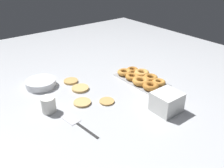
% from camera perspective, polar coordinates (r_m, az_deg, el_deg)
% --- Properties ---
extents(ground_plane, '(3.00, 3.00, 0.00)m').
position_cam_1_polar(ground_plane, '(1.48, -4.00, -2.40)').
color(ground_plane, '#B2B5BA').
extents(pancake_0, '(0.10, 0.10, 0.01)m').
position_cam_1_polar(pancake_0, '(1.39, -7.17, -4.44)').
color(pancake_0, tan).
rests_on(pancake_0, ground_plane).
extents(pancake_1, '(0.10, 0.10, 0.01)m').
position_cam_1_polar(pancake_1, '(1.64, -9.89, 0.69)').
color(pancake_1, tan).
rests_on(pancake_1, ground_plane).
extents(pancake_2, '(0.11, 0.11, 0.01)m').
position_cam_1_polar(pancake_2, '(1.54, -7.65, -1.04)').
color(pancake_2, tan).
rests_on(pancake_2, ground_plane).
extents(pancake_3, '(0.09, 0.09, 0.01)m').
position_cam_1_polar(pancake_3, '(1.39, -1.32, -4.22)').
color(pancake_3, tan).
rests_on(pancake_3, ground_plane).
extents(donut_tray, '(0.37, 0.21, 0.04)m').
position_cam_1_polar(donut_tray, '(1.64, 7.06, 1.46)').
color(donut_tray, '#93969B').
rests_on(donut_tray, ground_plane).
extents(batter_bowl, '(0.19, 0.19, 0.05)m').
position_cam_1_polar(batter_bowl, '(1.62, -16.72, 0.19)').
color(batter_bowl, white).
rests_on(batter_bowl, ground_plane).
extents(container_stack, '(0.13, 0.14, 0.11)m').
position_cam_1_polar(container_stack, '(1.33, 13.00, -4.24)').
color(container_stack, white).
rests_on(container_stack, ground_plane).
extents(paper_cup, '(0.08, 0.08, 0.09)m').
position_cam_1_polar(paper_cup, '(1.33, -14.96, -4.87)').
color(paper_cup, white).
rests_on(paper_cup, ground_plane).
extents(spatula, '(0.30, 0.08, 0.01)m').
position_cam_1_polar(spatula, '(1.26, -9.42, -8.56)').
color(spatula, black).
rests_on(spatula, ground_plane).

